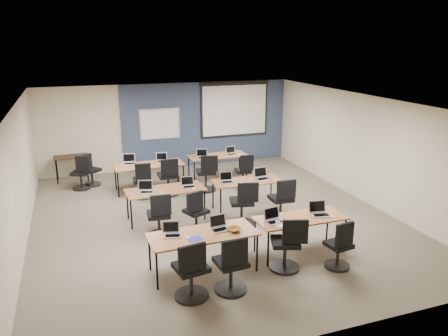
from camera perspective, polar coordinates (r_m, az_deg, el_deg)
name	(u,v)px	position (r m, az deg, el deg)	size (l,w,h in m)	color
floor	(213,218)	(10.25, -1.42, -6.54)	(8.00, 9.00, 0.02)	#6B6354
ceiling	(212,102)	(9.53, -1.53, 8.58)	(8.00, 9.00, 0.02)	white
wall_back	(169,126)	(14.04, -7.22, 5.44)	(8.00, 0.04, 2.70)	beige
wall_front	(319,250)	(5.96, 12.32, -10.40)	(8.00, 0.04, 2.70)	beige
wall_left	(18,181)	(9.42, -25.28, -1.53)	(0.04, 9.00, 2.70)	beige
wall_right	(362,148)	(11.64, 17.61, 2.49)	(0.04, 9.00, 2.70)	beige
blue_accent_panel	(207,124)	(14.32, -2.28, 5.77)	(5.50, 0.04, 2.70)	#3D5977
whiteboard	(160,124)	(13.89, -8.38, 5.69)	(1.28, 0.03, 0.98)	silver
projector_screen	(235,106)	(14.48, 1.39, 8.05)	(2.40, 0.10, 1.82)	black
training_table_front_left	(203,236)	(7.77, -2.77, -8.82)	(1.91, 0.80, 0.73)	olive
training_table_front_right	(301,220)	(8.55, 9.96, -6.65)	(1.75, 0.73, 0.73)	olive
training_table_mid_left	(165,191)	(10.04, -7.65, -3.01)	(1.79, 0.74, 0.73)	#9F5A2C
training_table_mid_right	(247,182)	(10.58, 3.06, -1.88)	(1.69, 0.70, 0.73)	#9C5E2F
training_table_back_left	(149,166)	(12.08, -9.79, 0.28)	(1.88, 0.78, 0.73)	brown
training_table_back_right	(218,157)	(12.84, -0.82, 1.47)	(1.73, 0.72, 0.73)	brown
laptop_0	(172,232)	(7.71, -6.83, -8.32)	(0.30, 0.26, 0.23)	silver
mouse_0	(188,238)	(7.59, -4.69, -9.08)	(0.05, 0.09, 0.03)	white
task_chair_0	(191,275)	(7.12, -4.27, -13.75)	(0.56, 0.56, 1.03)	black
laptop_1	(219,226)	(7.89, -0.63, -7.58)	(0.32, 0.28, 0.25)	#B2B1B9
mouse_1	(238,228)	(7.95, 1.80, -7.78)	(0.06, 0.09, 0.03)	white
task_chair_1	(232,269)	(7.27, 1.02, -13.06)	(0.54, 0.54, 1.02)	black
laptop_2	(273,218)	(8.25, 6.47, -6.57)	(0.33, 0.28, 0.25)	#A9A8B5
mouse_2	(288,220)	(8.34, 8.40, -6.75)	(0.06, 0.10, 0.04)	white
task_chair_2	(287,248)	(7.99, 8.27, -10.33)	(0.57, 0.55, 1.03)	black
laptop_3	(319,212)	(8.71, 12.36, -5.58)	(0.34, 0.29, 0.26)	#ABABB7
mouse_3	(333,217)	(8.67, 14.08, -6.17)	(0.06, 0.09, 0.03)	white
task_chair_3	(340,249)	(8.24, 14.87, -10.18)	(0.46, 0.46, 0.95)	black
laptop_4	(146,189)	(9.89, -10.12, -2.75)	(0.33, 0.28, 0.25)	#BDBDC0
mouse_4	(161,193)	(9.75, -8.23, -3.26)	(0.06, 0.09, 0.03)	white
task_chair_4	(159,219)	(9.23, -8.43, -6.63)	(0.52, 0.52, 1.00)	black
laptop_5	(188,184)	(10.11, -4.69, -2.15)	(0.30, 0.26, 0.23)	#B6B6BE
mouse_5	(194,189)	(9.96, -3.96, -2.69)	(0.06, 0.10, 0.04)	white
task_chair_5	(196,215)	(9.37, -3.69, -6.18)	(0.52, 0.49, 0.97)	black
laptop_6	(227,180)	(10.41, 0.39, -1.52)	(0.31, 0.26, 0.24)	beige
mouse_6	(241,182)	(10.36, 2.26, -1.90)	(0.06, 0.10, 0.04)	white
task_chair_6	(243,207)	(9.73, 2.51, -5.09)	(0.57, 0.57, 1.04)	black
laptop_7	(262,176)	(10.70, 4.97, -1.06)	(0.36, 0.30, 0.27)	#B1B1B6
mouse_7	(276,179)	(10.66, 6.79, -1.48)	(0.06, 0.09, 0.03)	white
task_chair_7	(282,203)	(10.03, 7.58, -4.59)	(0.55, 0.55, 1.03)	black
laptop_8	(129,161)	(12.24, -12.25, 0.88)	(0.35, 0.29, 0.26)	#9F9FAB
mouse_8	(139,164)	(12.11, -10.99, 0.52)	(0.06, 0.09, 0.03)	white
task_chair_8	(142,183)	(11.56, -10.61, -1.98)	(0.49, 0.49, 0.98)	black
laptop_9	(162,159)	(12.29, -8.07, 1.13)	(0.31, 0.26, 0.24)	#AEAEB5
mouse_9	(172,162)	(12.20, -6.85, 0.83)	(0.05, 0.09, 0.03)	white
task_chair_9	(169,180)	(11.65, -7.25, -1.54)	(0.56, 0.56, 1.04)	black
laptop_10	(203,156)	(12.56, -2.80, 1.62)	(0.32, 0.27, 0.24)	#A8A8AE
mouse_10	(210,158)	(12.44, -1.89, 1.25)	(0.06, 0.10, 0.03)	white
task_chair_10	(207,176)	(11.89, -2.28, -1.04)	(0.56, 0.56, 1.04)	black
laptop_11	(231,152)	(12.93, 0.96, 2.06)	(0.30, 0.26, 0.23)	silver
mouse_11	(240,155)	(12.84, 2.12, 1.74)	(0.06, 0.10, 0.04)	white
task_chair_11	(244,173)	(12.23, 2.64, -0.72)	(0.47, 0.47, 0.96)	black
blue_mousepad	(195,239)	(7.57, -3.86, -9.21)	(0.25, 0.21, 0.01)	#24299E
snack_bowl	(235,229)	(7.83, 1.39, -8.02)	(0.27, 0.27, 0.07)	#9A5927
snack_plate	(280,226)	(8.10, 7.27, -7.50)	(0.17, 0.17, 0.01)	white
coffee_cup	(278,223)	(8.10, 7.03, -7.17)	(0.08, 0.08, 0.07)	silver
utility_table	(71,159)	(13.44, -19.34, 1.11)	(0.96, 0.54, 0.75)	black
spare_chair_a	(90,173)	(12.87, -17.04, -0.60)	(0.54, 0.46, 0.95)	black
spare_chair_b	(82,176)	(12.64, -18.12, -0.95)	(0.53, 0.49, 0.97)	black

